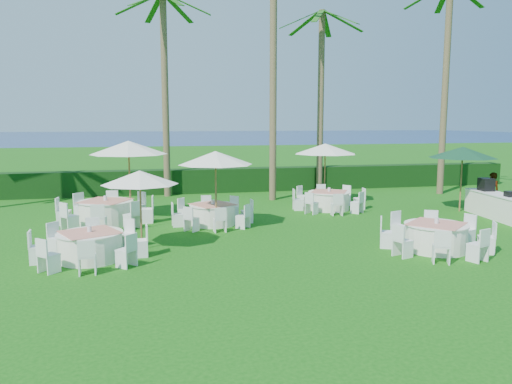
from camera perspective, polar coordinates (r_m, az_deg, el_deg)
ground at (r=14.01m, az=0.01°, el=-6.83°), size 120.00×120.00×0.00m
hedge at (r=25.55m, az=-5.94°, el=1.30°), size 34.00×1.00×1.20m
ocean at (r=115.29m, az=-11.32°, el=6.17°), size 260.00×260.00×0.00m
banquet_table_a at (r=13.81m, az=-18.41°, el=-5.79°), size 2.96×2.96×0.90m
banquet_table_c at (r=14.94m, az=19.86°, el=-4.77°), size 3.02×3.02×0.93m
banquet_table_d at (r=18.43m, az=-16.78°, el=-2.15°), size 3.33×3.33×1.00m
banquet_table_e at (r=17.60m, az=-4.95°, el=-2.50°), size 2.87×2.87×0.88m
banquet_table_f at (r=20.69m, az=8.33°, el=-0.91°), size 3.00×3.00×0.91m
umbrella_a at (r=14.21m, az=-13.14°, el=1.61°), size 2.14×2.14×2.25m
umbrella_b at (r=16.68m, az=-4.65°, el=3.89°), size 2.51×2.51×2.62m
umbrella_c at (r=18.98m, az=-14.36°, el=4.93°), size 2.82×2.82×2.90m
umbrella_d at (r=22.17m, az=7.92°, el=4.91°), size 2.77×2.77×2.63m
umbrella_green at (r=21.49m, az=22.55°, el=4.20°), size 2.64×2.64×2.60m
buffet_table at (r=20.48m, az=26.34°, el=-1.49°), size 1.26×4.04×1.41m
staff_person at (r=21.89m, az=25.32°, el=-0.04°), size 0.66×0.50×1.61m
palm_b at (r=24.37m, az=-10.36°, el=11.71°), size 4.36×4.26×9.46m
palm_c at (r=22.99m, az=1.99°, el=15.16°), size 4.41×4.09×11.89m
palm_d at (r=26.11m, az=7.41°, el=11.14°), size 4.40×3.95×9.12m
palm_e at (r=26.51m, az=20.84°, el=11.79°), size 4.35×4.28×10.16m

